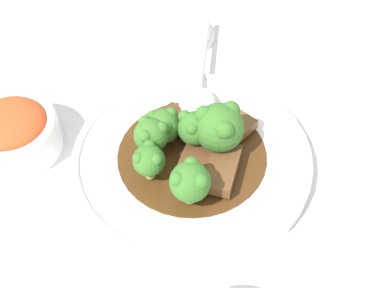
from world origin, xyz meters
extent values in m
plane|color=silver|center=(0.00, 0.00, 0.00)|extent=(4.00, 4.00, 0.00)
cylinder|color=white|center=(0.00, 0.00, 0.01)|extent=(0.28, 0.28, 0.01)
torus|color=white|center=(0.00, 0.00, 0.01)|extent=(0.28, 0.28, 0.01)
cylinder|color=#4C2D14|center=(0.00, 0.00, 0.01)|extent=(0.17, 0.17, 0.00)
cube|color=#56331E|center=(-0.01, -0.04, 0.02)|extent=(0.05, 0.07, 0.01)
cube|color=brown|center=(-0.02, 0.04, 0.03)|extent=(0.07, 0.07, 0.02)
cube|color=brown|center=(-0.06, -0.02, 0.02)|extent=(0.05, 0.06, 0.01)
cube|color=#56331E|center=(0.01, 0.02, 0.03)|extent=(0.06, 0.06, 0.01)
cylinder|color=#8EB756|center=(0.06, 0.01, 0.03)|extent=(0.01, 0.01, 0.01)
sphere|color=#387028|center=(0.06, 0.01, 0.05)|extent=(0.04, 0.04, 0.04)
sphere|color=#387028|center=(0.07, 0.01, 0.05)|extent=(0.01, 0.01, 0.01)
sphere|color=#387028|center=(0.05, 0.02, 0.05)|extent=(0.01, 0.01, 0.01)
sphere|color=#387028|center=(0.05, 0.00, 0.05)|extent=(0.01, 0.01, 0.01)
cylinder|color=#8EB756|center=(0.04, -0.02, 0.03)|extent=(0.01, 0.01, 0.01)
sphere|color=#387028|center=(0.04, -0.02, 0.05)|extent=(0.04, 0.04, 0.04)
sphere|color=#387028|center=(0.05, -0.01, 0.06)|extent=(0.01, 0.01, 0.01)
sphere|color=#387028|center=(0.03, -0.01, 0.06)|extent=(0.01, 0.01, 0.01)
sphere|color=#387028|center=(0.04, -0.03, 0.06)|extent=(0.01, 0.01, 0.01)
cylinder|color=#7FA84C|center=(-0.03, 0.01, 0.03)|extent=(0.02, 0.02, 0.01)
sphere|color=#387028|center=(-0.03, 0.01, 0.05)|extent=(0.06, 0.06, 0.06)
sphere|color=#387028|center=(-0.03, 0.02, 0.07)|extent=(0.02, 0.02, 0.02)
sphere|color=#387028|center=(-0.05, 0.00, 0.07)|extent=(0.02, 0.02, 0.02)
sphere|color=#387028|center=(-0.02, -0.01, 0.07)|extent=(0.02, 0.02, 0.02)
cylinder|color=#7FA84C|center=(0.03, 0.06, 0.03)|extent=(0.01, 0.01, 0.01)
sphere|color=#387028|center=(0.03, 0.06, 0.05)|extent=(0.04, 0.04, 0.04)
sphere|color=#387028|center=(0.02, 0.07, 0.06)|extent=(0.02, 0.02, 0.02)
sphere|color=#387028|center=(0.02, 0.05, 0.06)|extent=(0.02, 0.02, 0.02)
sphere|color=#387028|center=(0.04, 0.06, 0.06)|extent=(0.02, 0.02, 0.02)
cylinder|color=#8EB756|center=(-0.01, -0.01, 0.03)|extent=(0.01, 0.01, 0.02)
sphere|color=#387028|center=(-0.01, -0.01, 0.05)|extent=(0.04, 0.04, 0.04)
sphere|color=#387028|center=(-0.02, 0.00, 0.06)|extent=(0.01, 0.01, 0.01)
sphere|color=#387028|center=(0.00, -0.02, 0.06)|extent=(0.01, 0.01, 0.01)
sphere|color=#387028|center=(0.00, 0.00, 0.06)|extent=(0.01, 0.01, 0.01)
cylinder|color=#8EB756|center=(0.02, -0.03, 0.02)|extent=(0.01, 0.01, 0.01)
sphere|color=#387028|center=(0.02, -0.03, 0.04)|extent=(0.04, 0.04, 0.04)
sphere|color=#387028|center=(0.01, -0.04, 0.05)|extent=(0.02, 0.02, 0.02)
sphere|color=#387028|center=(0.03, -0.04, 0.05)|extent=(0.02, 0.02, 0.02)
sphere|color=#387028|center=(0.02, -0.02, 0.05)|extent=(0.02, 0.02, 0.02)
ellipsoid|color=#B7B7BC|center=(-0.03, -0.06, 0.03)|extent=(0.07, 0.08, 0.01)
cylinder|color=#B7B7BC|center=(-0.09, -0.15, 0.02)|extent=(0.08, 0.13, 0.01)
cylinder|color=white|center=(0.18, -0.11, 0.00)|extent=(0.06, 0.06, 0.01)
cylinder|color=white|center=(0.18, -0.11, 0.02)|extent=(0.11, 0.11, 0.04)
torus|color=white|center=(0.18, -0.11, 0.04)|extent=(0.11, 0.11, 0.01)
ellipsoid|color=#D14C23|center=(0.18, -0.11, 0.04)|extent=(0.08, 0.08, 0.03)
cylinder|color=white|center=(-0.09, -0.21, 0.01)|extent=(0.08, 0.08, 0.01)
torus|color=white|center=(-0.09, -0.21, 0.01)|extent=(0.08, 0.08, 0.01)
cube|color=silver|center=(-0.20, 0.09, 0.00)|extent=(0.11, 0.11, 0.01)
camera|label=1|loc=(0.16, 0.36, 0.49)|focal=50.00mm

